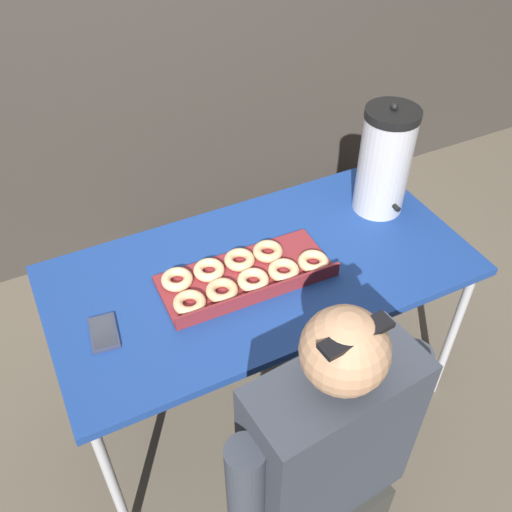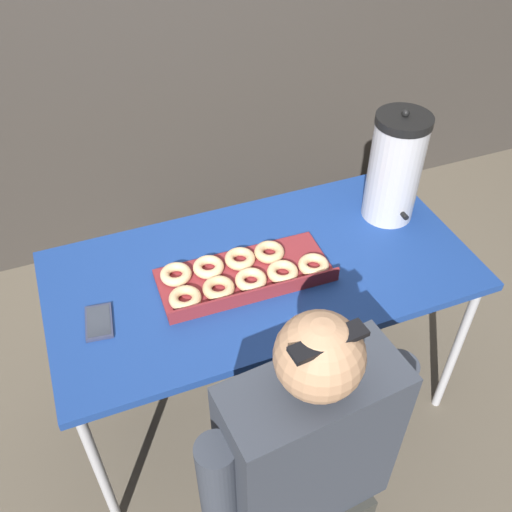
{
  "view_description": "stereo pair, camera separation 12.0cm",
  "coord_description": "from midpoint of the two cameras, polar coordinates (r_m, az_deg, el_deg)",
  "views": [
    {
      "loc": [
        -0.61,
        -1.19,
        2.01
      ],
      "look_at": [
        -0.02,
        0.0,
        0.77
      ],
      "focal_mm": 40.0,
      "sensor_mm": 36.0,
      "label": 1
    },
    {
      "loc": [
        -0.5,
        -1.24,
        2.01
      ],
      "look_at": [
        -0.02,
        0.0,
        0.77
      ],
      "focal_mm": 40.0,
      "sensor_mm": 36.0,
      "label": 2
    }
  ],
  "objects": [
    {
      "name": "donut_box",
      "position": [
        1.81,
        -3.19,
        -1.97
      ],
      "size": [
        0.56,
        0.26,
        0.05
      ],
      "rotation": [
        0.0,
        0.0,
        -0.02
      ],
      "color": "maroon",
      "rests_on": "folding_table"
    },
    {
      "name": "folding_table",
      "position": [
        1.89,
        -1.29,
        -2.27
      ],
      "size": [
        1.38,
        0.7,
        0.71
      ],
      "color": "navy",
      "rests_on": "ground"
    },
    {
      "name": "coffee_urn",
      "position": [
        2.03,
        11.08,
        9.26
      ],
      "size": [
        0.19,
        0.21,
        0.42
      ],
      "color": "#B7B7BC",
      "rests_on": "folding_table"
    },
    {
      "name": "cell_phone",
      "position": [
        1.74,
        -16.92,
        -7.41
      ],
      "size": [
        0.1,
        0.14,
        0.01
      ],
      "rotation": [
        0.0,
        0.0,
        -0.13
      ],
      "color": "#2D334C",
      "rests_on": "folding_table"
    },
    {
      "name": "ground_plane",
      "position": [
        2.41,
        -1.04,
        -13.52
      ],
      "size": [
        12.0,
        12.0,
        0.0
      ],
      "primitive_type": "plane",
      "color": "brown"
    },
    {
      "name": "person_seated",
      "position": [
        1.65,
        4.67,
        -20.49
      ],
      "size": [
        0.58,
        0.27,
        1.15
      ],
      "rotation": [
        0.0,
        0.0,
        3.24
      ],
      "color": "#33332D",
      "rests_on": "ground"
    }
  ]
}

